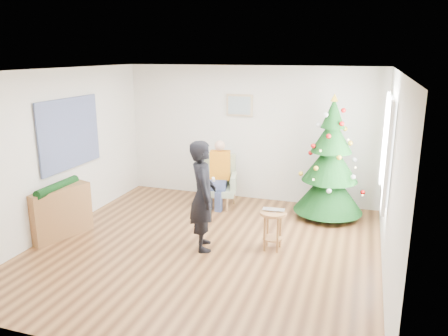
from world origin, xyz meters
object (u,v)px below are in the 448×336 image
(stool, at_px, (273,230))
(console, at_px, (60,212))
(christmas_tree, at_px, (330,163))
(armchair, at_px, (218,188))
(standing_man, at_px, (203,196))

(stool, relative_size, console, 0.59)
(christmas_tree, relative_size, console, 2.17)
(christmas_tree, bearing_deg, stool, -111.91)
(christmas_tree, xyz_separation_m, armchair, (-2.04, -0.04, -0.63))
(standing_man, bearing_deg, stool, -99.56)
(christmas_tree, xyz_separation_m, console, (-3.94, -2.20, -0.58))
(stool, distance_m, armchair, 2.10)
(christmas_tree, height_order, console, christmas_tree)
(stool, bearing_deg, armchair, 131.32)
(armchair, height_order, console, armchair)
(christmas_tree, xyz_separation_m, stool, (-0.65, -1.62, -0.68))
(christmas_tree, bearing_deg, standing_man, -130.90)
(christmas_tree, bearing_deg, console, -150.82)
(stool, bearing_deg, console, -169.98)
(console, bearing_deg, stool, 27.89)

